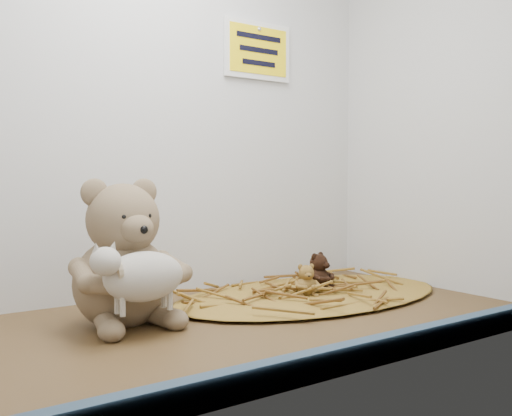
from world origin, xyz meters
TOP-DOWN VIEW (x-y plane):
  - alcove_shell at (0.00, 9.00)cm, footprint 120.40×60.20cm
  - front_rail at (0.00, -28.80)cm, footprint 119.28×2.20cm
  - straw_bed at (30.03, 9.29)cm, footprint 63.64×36.95cm
  - main_teddy at (-11.37, 10.56)cm, footprint 21.01×22.09cm
  - toy_lamb at (-11.37, 1.60)cm, footprint 17.29×10.55cm
  - mini_teddy_tan at (26.75, 7.37)cm, footprint 7.17×7.32cm
  - mini_teddy_brown at (33.32, 11.22)cm, footprint 8.45×8.66cm
  - wall_sign at (30.00, 29.40)cm, footprint 16.00×1.20cm

SIDE VIEW (x-z plane):
  - straw_bed at x=30.03cm, z-range 0.00..1.23cm
  - front_rail at x=0.00cm, z-range 0.00..3.60cm
  - mini_teddy_tan at x=26.75cm, z-range 1.23..7.82cm
  - mini_teddy_brown at x=33.32cm, z-range 1.23..9.24cm
  - toy_lamb at x=-11.37cm, z-range 3.91..15.09cm
  - main_teddy at x=-11.37cm, z-range 0.00..25.00cm
  - alcove_shell at x=0.00cm, z-range -0.20..90.20cm
  - wall_sign at x=30.00cm, z-range 49.50..60.50cm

